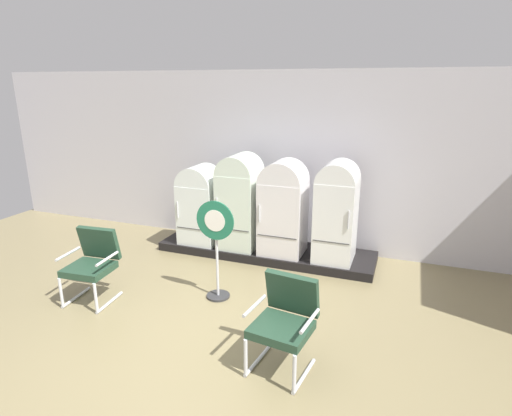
% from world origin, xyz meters
% --- Properties ---
extents(ground, '(12.00, 10.00, 0.05)m').
position_xyz_m(ground, '(0.00, 0.00, -0.03)').
color(ground, '#827551').
extents(back_wall, '(11.76, 0.12, 3.05)m').
position_xyz_m(back_wall, '(0.00, 3.66, 1.54)').
color(back_wall, silver).
rests_on(back_wall, ground).
extents(display_plinth, '(3.66, 0.95, 0.14)m').
position_xyz_m(display_plinth, '(0.00, 3.02, 0.07)').
color(display_plinth, black).
rests_on(display_plinth, ground).
extents(refrigerator_0, '(0.65, 0.64, 1.36)m').
position_xyz_m(refrigerator_0, '(-1.16, 2.89, 0.86)').
color(refrigerator_0, white).
rests_on(refrigerator_0, display_plinth).
extents(refrigerator_1, '(0.63, 0.72, 1.58)m').
position_xyz_m(refrigerator_1, '(-0.43, 2.94, 0.98)').
color(refrigerator_1, silver).
rests_on(refrigerator_1, display_plinth).
extents(refrigerator_2, '(0.69, 0.66, 1.54)m').
position_xyz_m(refrigerator_2, '(0.33, 2.91, 0.95)').
color(refrigerator_2, white).
rests_on(refrigerator_2, display_plinth).
extents(refrigerator_3, '(0.60, 0.72, 1.57)m').
position_xyz_m(refrigerator_3, '(1.18, 2.94, 0.98)').
color(refrigerator_3, white).
rests_on(refrigerator_3, display_plinth).
extents(armchair_left, '(0.67, 0.67, 0.98)m').
position_xyz_m(armchair_left, '(-1.68, 0.80, 0.56)').
color(armchair_left, silver).
rests_on(armchair_left, ground).
extents(armchair_right, '(0.69, 0.70, 0.98)m').
position_xyz_m(armchair_right, '(1.14, 0.33, 0.56)').
color(armchair_right, silver).
rests_on(armchair_right, ground).
extents(sign_stand, '(0.53, 0.32, 1.38)m').
position_xyz_m(sign_stand, '(-0.13, 1.39, 0.72)').
color(sign_stand, '#2D2D30').
rests_on(sign_stand, ground).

